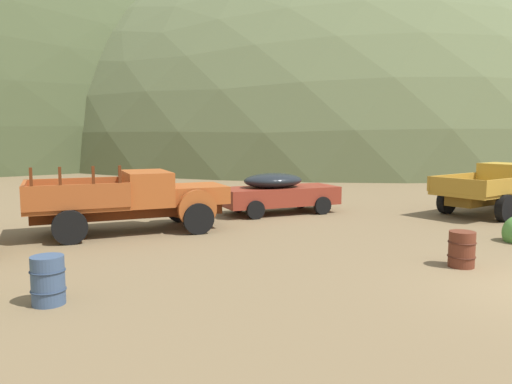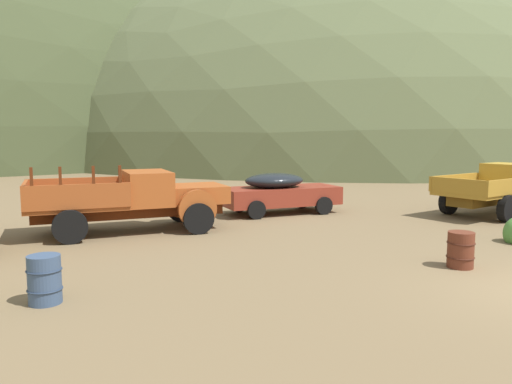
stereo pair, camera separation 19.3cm
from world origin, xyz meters
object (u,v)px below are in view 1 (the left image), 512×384
object	(u,v)px
truck_oxide_orange	(144,199)
oil_drum_spare	(48,280)
car_rust_red	(282,192)
oil_drum_foreground	(462,249)
truck_mustard	(509,186)

from	to	relation	value
truck_oxide_orange	oil_drum_spare	distance (m)	6.84
car_rust_red	truck_oxide_orange	bearing A→B (deg)	-165.07
truck_oxide_orange	oil_drum_foreground	xyz separation A→B (m)	(4.73, -8.02, -0.59)
oil_drum_foreground	car_rust_red	bearing A→B (deg)	83.18
oil_drum_spare	truck_mustard	bearing A→B (deg)	6.17
oil_drum_foreground	truck_mustard	bearing A→B (deg)	25.50
oil_drum_spare	truck_oxide_orange	bearing A→B (deg)	56.23
oil_drum_spare	car_rust_red	bearing A→B (deg)	33.32
oil_drum_foreground	oil_drum_spare	xyz separation A→B (m)	(-8.52, 2.36, 0.03)
truck_mustard	oil_drum_spare	distance (m)	17.52
car_rust_red	oil_drum_foreground	size ratio (longest dim) A/B	5.97
car_rust_red	oil_drum_spare	distance (m)	11.44
truck_oxide_orange	car_rust_red	world-z (taller)	truck_oxide_orange
car_rust_red	oil_drum_foreground	world-z (taller)	car_rust_red
truck_mustard	truck_oxide_orange	bearing A→B (deg)	160.03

